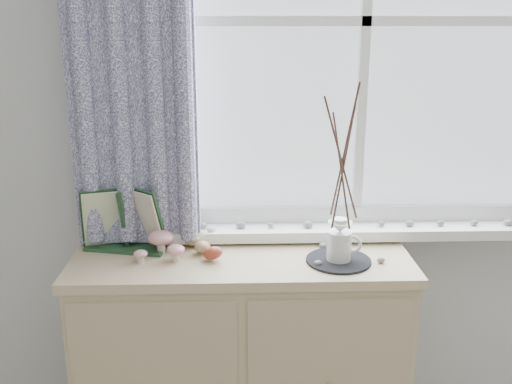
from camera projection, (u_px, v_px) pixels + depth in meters
sideboard at (242, 360)px, 2.14m from camera, size 1.20×0.45×0.85m
botanical_book at (123, 221)px, 2.02m from camera, size 0.36×0.20×0.24m
toadstool_cluster at (162, 243)px, 2.01m from camera, size 0.18×0.15×0.09m
wooden_eggs at (202, 246)px, 2.03m from camera, size 0.14×0.17×0.07m
songbird_figurine at (201, 237)px, 2.11m from camera, size 0.14×0.11×0.07m
crocheted_doily at (338, 260)px, 1.97m from camera, size 0.23×0.23×0.01m
twig_pitcher at (343, 159)px, 1.87m from camera, size 0.27×0.27×0.63m
sideboard_pebbles at (327, 252)px, 2.03m from camera, size 0.33×0.23×0.02m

